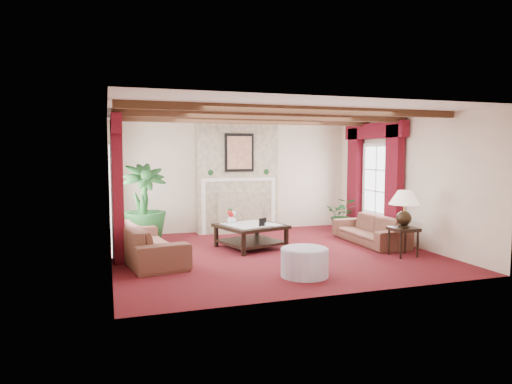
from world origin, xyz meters
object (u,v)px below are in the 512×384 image
object	(u,v)px
potted_palm	(143,222)
coffee_table	(251,236)
sofa_right	(370,225)
ottoman	(304,262)
sofa_left	(147,236)
side_table	(403,242)

from	to	relation	value
potted_palm	coffee_table	distance (m)	2.33
sofa_right	coffee_table	size ratio (longest dim) A/B	1.70
potted_palm	ottoman	xyz separation A→B (m)	(2.22, -3.36, -0.26)
ottoman	coffee_table	bearing A→B (deg)	94.11
sofa_left	ottoman	distance (m)	2.95
sofa_right	ottoman	world-z (taller)	sofa_right
coffee_table	potted_palm	bearing A→B (deg)	136.28
sofa_right	potted_palm	xyz separation A→B (m)	(-4.66, 1.37, 0.09)
potted_palm	coffee_table	bearing A→B (deg)	-27.08
ottoman	potted_palm	bearing A→B (deg)	123.53
side_table	ottoman	distance (m)	2.46
sofa_left	coffee_table	bearing A→B (deg)	-88.39
sofa_left	coffee_table	xyz separation A→B (m)	(2.10, 0.43, -0.20)
sofa_left	sofa_right	world-z (taller)	sofa_left
sofa_left	sofa_right	xyz separation A→B (m)	(4.70, 0.11, -0.05)
coffee_table	sofa_right	bearing A→B (deg)	-23.59
sofa_right	potted_palm	bearing A→B (deg)	-105.73
potted_palm	sofa_right	bearing A→B (deg)	-16.38
potted_palm	ottoman	bearing A→B (deg)	-56.47
sofa_right	coffee_table	xyz separation A→B (m)	(-2.60, 0.32, -0.15)
potted_palm	side_table	xyz separation A→B (m)	(4.58, -2.64, -0.21)
sofa_right	side_table	bearing A→B (deg)	-2.77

